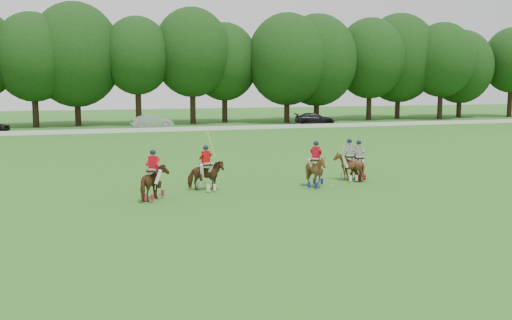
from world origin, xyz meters
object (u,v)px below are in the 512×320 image
object	(u,v)px
polo_stripe_b	(349,166)
polo_ball	(331,186)
polo_red_b	(206,175)
polo_red_c	(316,171)
polo_red_a	(154,182)
car_mid	(152,122)
car_right	(315,119)
polo_stripe_a	(358,166)

from	to	relation	value
polo_stripe_b	polo_ball	xyz separation A→B (m)	(-1.61, -1.32, -0.73)
polo_red_b	polo_red_c	world-z (taller)	polo_red_b
polo_red_b	polo_red_a	bearing A→B (deg)	-151.59
car_mid	polo_red_a	distance (m)	39.80
car_mid	car_right	distance (m)	19.70
car_mid	polo_stripe_a	world-z (taller)	polo_stripe_a
polo_red_b	polo_stripe_a	size ratio (longest dim) A/B	1.29
polo_stripe_a	car_mid	bearing A→B (deg)	98.67
polo_stripe_b	car_mid	bearing A→B (deg)	97.84
car_right	polo_red_c	xyz separation A→B (m)	(-16.94, -38.86, 0.11)
car_right	polo_stripe_a	world-z (taller)	polo_stripe_a
car_right	polo_ball	distance (m)	42.15
polo_stripe_a	polo_red_b	bearing A→B (deg)	-177.01
polo_red_a	polo_stripe_a	size ratio (longest dim) A/B	1.05
polo_red_a	polo_red_c	bearing A→B (deg)	4.37
polo_red_c	polo_stripe_a	xyz separation A→B (m)	(2.97, 1.26, -0.07)
car_right	polo_red_c	bearing A→B (deg)	167.50
polo_red_a	polo_red_c	size ratio (longest dim) A/B	0.97
car_mid	polo_red_b	distance (m)	38.11
car_mid	polo_ball	distance (m)	39.11
polo_stripe_a	polo_stripe_b	distance (m)	0.56
car_mid	polo_red_c	bearing A→B (deg)	178.51
polo_red_b	polo_stripe_b	xyz separation A→B (m)	(7.68, 0.41, 0.02)
polo_stripe_a	polo_ball	bearing A→B (deg)	-148.18
polo_red_c	polo_ball	distance (m)	1.12
car_right	polo_stripe_b	xyz separation A→B (m)	(-14.52, -37.61, 0.07)
polo_red_a	polo_stripe_a	xyz separation A→B (m)	(10.90, 1.87, -0.05)
polo_red_a	car_mid	bearing A→B (deg)	82.54
car_mid	polo_red_c	world-z (taller)	polo_red_c
polo_red_b	polo_stripe_b	size ratio (longest dim) A/B	1.23
polo_red_b	polo_stripe_a	distance (m)	8.25
car_right	polo_red_a	xyz separation A→B (m)	(-24.86, -39.46, 0.08)
polo_red_a	polo_ball	xyz separation A→B (m)	(8.73, 0.52, -0.74)
polo_ball	polo_stripe_a	bearing A→B (deg)	31.82
polo_red_b	polo_stripe_a	bearing A→B (deg)	2.99
polo_red_b	polo_ball	bearing A→B (deg)	-8.57
polo_stripe_a	polo_stripe_b	bearing A→B (deg)	-177.77
polo_ball	car_mid	bearing A→B (deg)	95.23
car_right	polo_stripe_b	world-z (taller)	polo_stripe_b
polo_stripe_b	car_right	bearing A→B (deg)	68.89
car_mid	polo_stripe_a	size ratio (longest dim) A/B	2.17
polo_red_b	car_right	bearing A→B (deg)	59.72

